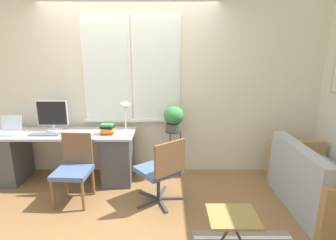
% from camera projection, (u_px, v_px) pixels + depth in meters
% --- Properties ---
extents(ground_plane, '(14.00, 14.00, 0.00)m').
position_uv_depth(ground_plane, '(129.00, 190.00, 3.57)').
color(ground_plane, olive).
extents(wall_back_with_window, '(9.00, 0.12, 2.70)m').
position_uv_depth(wall_back_with_window, '(132.00, 85.00, 3.89)').
color(wall_back_with_window, beige).
rests_on(wall_back_with_window, ground_plane).
extents(desk, '(2.05, 0.61, 0.73)m').
position_uv_depth(desk, '(65.00, 155.00, 3.77)').
color(desk, '#B2B7BC').
rests_on(desk, ground_plane).
extents(laptop, '(0.30, 0.27, 0.24)m').
position_uv_depth(laptop, '(9.00, 129.00, 3.65)').
color(laptop, '#B7B7BC').
rests_on(laptop, desk).
extents(monitor, '(0.43, 0.21, 0.43)m').
position_uv_depth(monitor, '(53.00, 115.00, 3.74)').
color(monitor, silver).
rests_on(monitor, desk).
extents(keyboard, '(0.41, 0.13, 0.02)m').
position_uv_depth(keyboard, '(46.00, 134.00, 3.57)').
color(keyboard, slate).
rests_on(keyboard, desk).
extents(mouse, '(0.04, 0.06, 0.03)m').
position_uv_depth(mouse, '(66.00, 133.00, 3.60)').
color(mouse, silver).
rests_on(mouse, desk).
extents(desk_lamp, '(0.14, 0.14, 0.43)m').
position_uv_depth(desk_lamp, '(126.00, 108.00, 3.65)').
color(desk_lamp, white).
rests_on(desk_lamp, desk).
extents(book_stack, '(0.19, 0.17, 0.15)m').
position_uv_depth(book_stack, '(108.00, 129.00, 3.59)').
color(book_stack, red).
rests_on(book_stack, desk).
extents(desk_chair_wooden, '(0.44, 0.45, 0.84)m').
position_uv_depth(desk_chair_wooden, '(75.00, 167.00, 3.26)').
color(desk_chair_wooden, brown).
rests_on(desk_chair_wooden, ground_plane).
extents(office_chair_swivel, '(0.65, 0.65, 0.84)m').
position_uv_depth(office_chair_swivel, '(162.00, 169.00, 3.18)').
color(office_chair_swivel, '#47474C').
rests_on(office_chair_swivel, ground_plane).
extents(couch_loveseat, '(0.77, 1.40, 0.78)m').
position_uv_depth(couch_loveseat, '(319.00, 187.00, 3.11)').
color(couch_loveseat, '#9EA8B2').
rests_on(couch_loveseat, ground_plane).
extents(plant_stand, '(0.24, 0.24, 0.73)m').
position_uv_depth(plant_stand, '(174.00, 137.00, 3.82)').
color(plant_stand, '#333338').
rests_on(plant_stand, ground_plane).
extents(potted_plant, '(0.29, 0.29, 0.36)m').
position_uv_depth(potted_plant, '(175.00, 118.00, 3.75)').
color(potted_plant, '#514C47').
rests_on(potted_plant, plant_stand).
extents(folding_stool, '(0.43, 0.37, 0.45)m').
position_uv_depth(folding_stool, '(233.00, 219.00, 2.29)').
color(folding_stool, olive).
rests_on(folding_stool, ground_plane).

